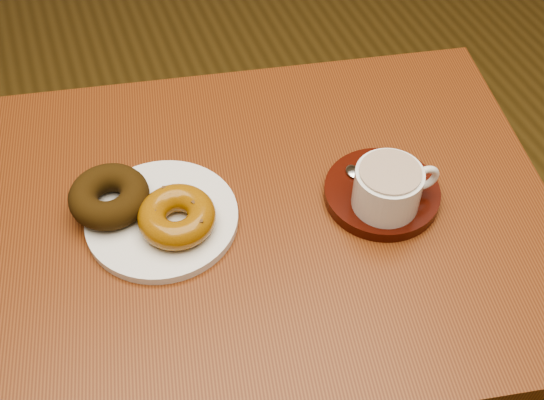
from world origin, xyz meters
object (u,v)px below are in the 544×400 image
object	(u,v)px
saucer	(382,193)
coffee_cup	(389,187)
cafe_table	(260,265)
donut_plate	(162,219)

from	to	relation	value
saucer	coffee_cup	size ratio (longest dim) A/B	1.34
cafe_table	saucer	distance (m)	0.22
coffee_cup	saucer	bearing A→B (deg)	76.93
cafe_table	saucer	size ratio (longest dim) A/B	5.72
saucer	cafe_table	bearing A→B (deg)	169.60
donut_plate	coffee_cup	size ratio (longest dim) A/B	1.72
cafe_table	saucer	bearing A→B (deg)	0.14
donut_plate	saucer	xyz separation A→B (m)	(0.30, -0.06, 0.00)
donut_plate	saucer	world-z (taller)	saucer
donut_plate	saucer	bearing A→B (deg)	-11.79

